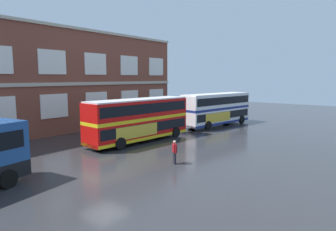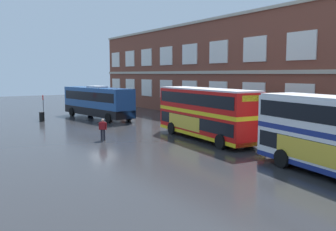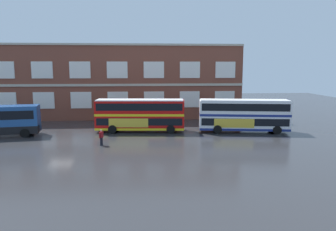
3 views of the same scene
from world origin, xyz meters
The scene contains 5 objects.
ground_plane centered at (0.00, 2.00, 0.00)m, with size 120.00×120.00×0.00m, color #2B2B2D.
brick_terminal_building centered at (-2.95, 17.98, 5.62)m, with size 54.68×8.19×11.52m.
double_decker_near centered at (8.67, 5.17, 2.15)m, with size 11.17×3.54×4.07m.
double_decker_middle centered at (21.59, 3.91, 2.15)m, with size 11.26×4.14×4.07m.
waiting_passenger centered at (4.71, -1.97, 0.93)m, with size 0.44×0.58×1.70m.
Camera 3 is at (9.15, -35.41, 8.17)m, focal length 34.79 mm.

